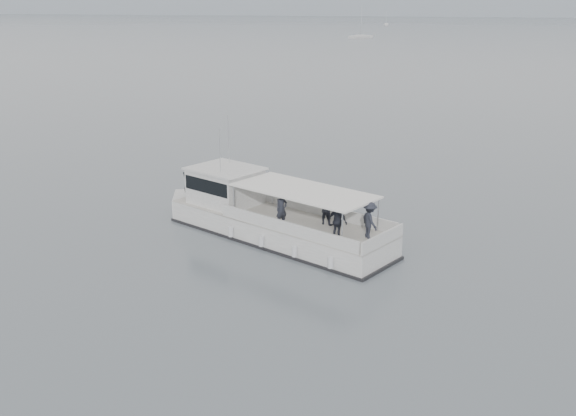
% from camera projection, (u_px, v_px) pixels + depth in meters
% --- Properties ---
extents(ground, '(1400.00, 1400.00, 0.00)m').
position_uv_depth(ground, '(387.00, 280.00, 26.32)').
color(ground, '#535C62').
rests_on(ground, ground).
extents(tour_boat, '(13.11, 7.57, 5.65)m').
position_uv_depth(tour_boat, '(260.00, 215.00, 31.42)').
color(tour_boat, white).
rests_on(tour_boat, ground).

